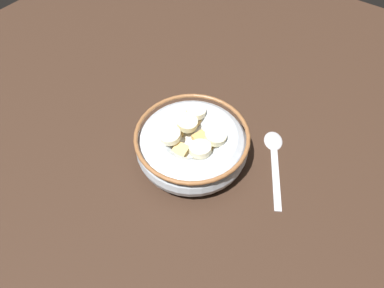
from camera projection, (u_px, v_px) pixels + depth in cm
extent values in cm
cube|color=#332116|center=(192.00, 160.00, 52.45)|extent=(116.56, 116.56, 2.00)
cylinder|color=#B2BCC6|center=(192.00, 155.00, 51.43)|extent=(8.87, 8.87, 0.60)
torus|color=#B2BCC6|center=(192.00, 145.00, 49.57)|extent=(16.13, 16.13, 5.31)
torus|color=brown|center=(192.00, 135.00, 47.71)|extent=(16.25, 16.25, 0.60)
cylinder|color=white|center=(192.00, 142.00, 48.88)|extent=(12.95, 12.95, 0.40)
cube|color=#B78947|center=(201.00, 114.00, 51.29)|extent=(2.59, 2.61, 0.99)
cube|color=tan|center=(201.00, 138.00, 48.48)|extent=(2.50, 2.47, 0.99)
cube|color=tan|center=(191.00, 167.00, 45.43)|extent=(2.52, 2.51, 0.92)
cube|color=tan|center=(173.00, 166.00, 45.59)|extent=(2.53, 2.48, 1.06)
cube|color=tan|center=(219.00, 162.00, 45.84)|extent=(2.71, 2.66, 1.15)
cube|color=tan|center=(160.00, 157.00, 46.26)|extent=(2.36, 2.36, 0.89)
cube|color=#B78947|center=(217.00, 136.00, 48.51)|extent=(2.44, 2.38, 1.11)
cube|color=tan|center=(179.00, 116.00, 51.23)|extent=(2.70, 2.71, 0.92)
cube|color=tan|center=(167.00, 136.00, 48.54)|extent=(2.71, 2.68, 1.08)
cube|color=#AD7F42|center=(224.00, 126.00, 49.92)|extent=(2.82, 2.82, 0.96)
cube|color=tan|center=(155.00, 141.00, 48.15)|extent=(2.74, 2.74, 0.94)
cube|color=tan|center=(177.00, 129.00, 49.28)|extent=(2.76, 2.77, 1.00)
cube|color=tan|center=(181.00, 151.00, 46.94)|extent=(2.19, 2.28, 1.16)
cube|color=#AD7F42|center=(193.00, 121.00, 50.15)|extent=(2.09, 2.02, 1.06)
cube|color=tan|center=(210.00, 147.00, 47.49)|extent=(2.83, 2.82, 1.03)
cylinder|color=#F4EABC|center=(200.00, 149.00, 45.55)|extent=(3.41, 3.43, 1.48)
cylinder|color=beige|center=(215.00, 136.00, 46.72)|extent=(3.84, 3.86, 1.46)
cylinder|color=beige|center=(187.00, 123.00, 48.49)|extent=(4.30, 4.28, 1.19)
cylinder|color=#F9EFC6|center=(170.00, 135.00, 47.01)|extent=(4.28, 4.29, 1.39)
cylinder|color=#F4EABC|center=(169.00, 123.00, 48.77)|extent=(3.44, 3.52, 1.30)
cylinder|color=#F9EFC6|center=(196.00, 111.00, 49.93)|extent=(4.22, 4.30, 1.57)
ellipsoid|color=#B7B7BC|center=(274.00, 139.00, 53.15)|extent=(4.37, 4.66, 0.80)
cube|color=#B7B7BC|center=(276.00, 178.00, 49.04)|extent=(6.15, 9.37, 0.36)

